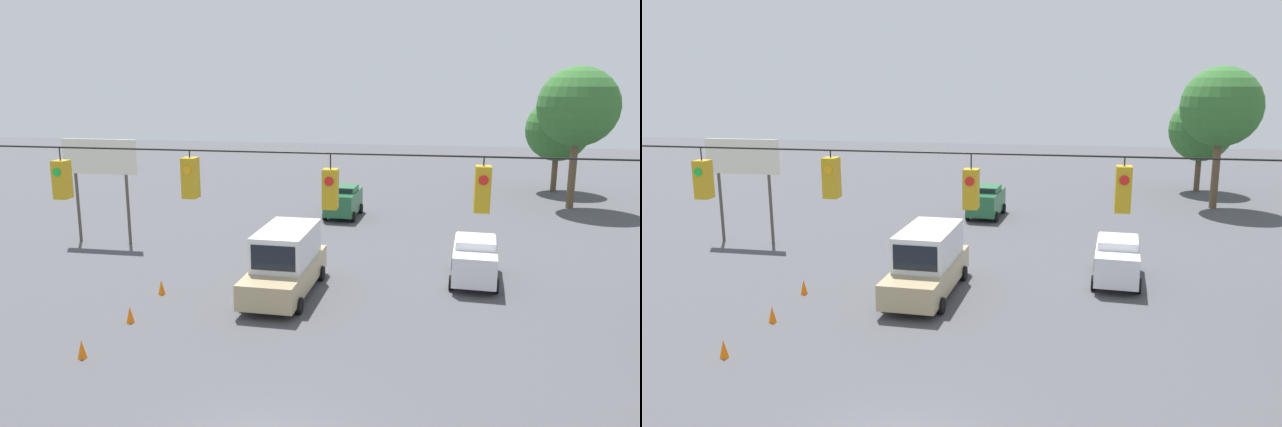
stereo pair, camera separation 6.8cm
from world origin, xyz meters
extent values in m
cylinder|color=black|center=(0.00, -0.68, 7.24)|extent=(21.32, 0.04, 0.04)
cube|color=gold|center=(-4.80, -0.68, 6.57)|extent=(0.32, 0.36, 0.97)
cylinder|color=black|center=(-4.80, -0.68, 7.15)|extent=(0.03, 0.03, 0.19)
cylinder|color=red|center=(-4.80, -0.49, 6.79)|extent=(0.20, 0.02, 0.20)
cube|color=gold|center=(-1.60, -0.68, 6.47)|extent=(0.32, 0.36, 0.87)
cylinder|color=black|center=(-1.60, -0.68, 7.08)|extent=(0.03, 0.03, 0.34)
cylinder|color=red|center=(-1.60, -0.49, 6.67)|extent=(0.20, 0.02, 0.20)
cube|color=gold|center=(1.60, -0.68, 6.62)|extent=(0.32, 0.36, 0.92)
cylinder|color=black|center=(1.60, -0.68, 7.16)|extent=(0.03, 0.03, 0.17)
cylinder|color=orange|center=(1.60, -0.49, 6.83)|extent=(0.20, 0.02, 0.20)
cube|color=gold|center=(4.80, -0.68, 6.49)|extent=(0.32, 0.36, 0.90)
cylinder|color=black|center=(4.80, -0.68, 7.09)|extent=(0.03, 0.03, 0.31)
cylinder|color=green|center=(4.80, -0.49, 6.69)|extent=(0.20, 0.02, 0.20)
cube|color=silver|center=(-5.70, -14.64, 0.96)|extent=(2.08, 4.52, 1.29)
cube|color=silver|center=(-5.70, -14.64, 1.79)|extent=(1.79, 2.04, 0.36)
cube|color=black|center=(-5.76, -15.62, 1.79)|extent=(1.45, 0.11, 0.25)
cylinder|color=black|center=(-6.70, -16.01, 0.32)|extent=(0.26, 0.65, 0.64)
cylinder|color=black|center=(-4.88, -16.12, 0.32)|extent=(0.26, 0.65, 0.64)
cylinder|color=black|center=(-6.52, -13.15, 0.32)|extent=(0.26, 0.65, 0.64)
cylinder|color=black|center=(-4.71, -13.26, 0.32)|extent=(0.26, 0.65, 0.64)
cube|color=#236038|center=(1.85, -26.33, 0.99)|extent=(2.04, 4.06, 1.34)
cube|color=#236038|center=(1.85, -26.33, 1.84)|extent=(1.76, 1.84, 0.36)
cube|color=black|center=(1.90, -25.45, 1.84)|extent=(1.45, 0.10, 0.25)
cylinder|color=black|center=(2.82, -25.10, 0.32)|extent=(0.26, 0.65, 0.64)
cylinder|color=black|center=(1.02, -24.99, 0.32)|extent=(0.26, 0.65, 0.64)
cylinder|color=black|center=(2.67, -27.67, 0.32)|extent=(0.26, 0.65, 0.64)
cylinder|color=black|center=(0.87, -27.56, 0.32)|extent=(0.26, 0.65, 0.64)
cube|color=tan|center=(2.10, -11.49, 0.82)|extent=(2.41, 6.32, 1.00)
cube|color=silver|center=(2.09, -11.80, 2.03)|extent=(2.16, 4.07, 1.42)
cube|color=black|center=(2.15, -9.79, 2.03)|extent=(1.77, 0.07, 0.99)
cylinder|color=black|center=(3.27, -9.49, 0.32)|extent=(0.24, 0.65, 0.64)
cylinder|color=black|center=(1.05, -9.42, 0.32)|extent=(0.24, 0.65, 0.64)
cylinder|color=black|center=(3.15, -13.56, 0.32)|extent=(0.24, 0.65, 0.64)
cylinder|color=black|center=(0.93, -13.49, 0.32)|extent=(0.24, 0.65, 0.64)
cone|color=orange|center=(7.09, -4.41, 0.31)|extent=(0.30, 0.30, 0.62)
cone|color=orange|center=(6.97, -7.44, 0.31)|extent=(0.30, 0.30, 0.62)
cone|color=orange|center=(7.13, -10.50, 0.31)|extent=(0.30, 0.30, 0.62)
cylinder|color=#4C473D|center=(12.22, -17.73, 1.88)|extent=(0.16, 0.16, 3.76)
cylinder|color=#4C473D|center=(15.14, -17.73, 1.88)|extent=(0.16, 0.16, 3.76)
cube|color=silver|center=(13.68, -17.73, 4.69)|extent=(4.17, 0.12, 1.86)
cylinder|color=brown|center=(-13.03, -38.22, 1.75)|extent=(0.43, 0.43, 3.50)
sphere|color=#336B2D|center=(-13.03, -38.22, 4.83)|extent=(4.84, 4.84, 4.84)
cylinder|color=brown|center=(-13.04, -31.90, 2.71)|extent=(0.50, 0.50, 5.42)
sphere|color=#336B2D|center=(-13.04, -31.90, 6.88)|extent=(5.31, 5.31, 5.31)
camera|label=1|loc=(-3.80, 12.44, 8.87)|focal=35.00mm
camera|label=2|loc=(-3.87, 12.43, 8.87)|focal=35.00mm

